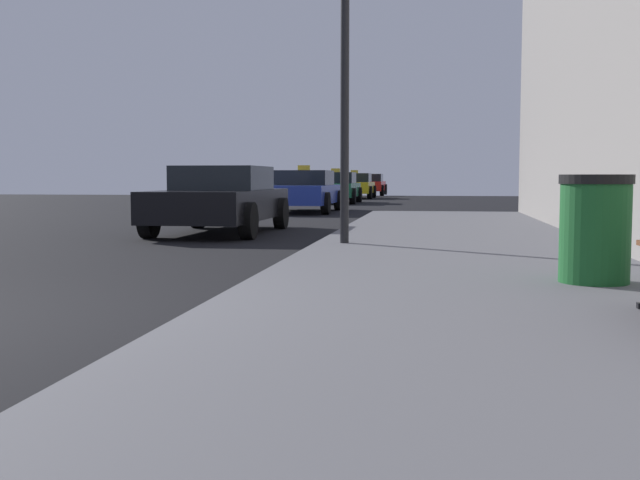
# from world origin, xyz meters

# --- Properties ---
(sidewalk) EXTENTS (4.00, 32.00, 0.15)m
(sidewalk) POSITION_xyz_m (4.00, 0.00, 0.07)
(sidewalk) COLOR #5B5B60
(sidewalk) RESTS_ON ground_plane
(trash_bin) EXTENTS (0.62, 0.62, 0.93)m
(trash_bin) POSITION_xyz_m (5.02, 1.93, 0.62)
(trash_bin) COLOR #195926
(trash_bin) RESTS_ON sidewalk
(street_lamp) EXTENTS (0.36, 0.36, 4.27)m
(street_lamp) POSITION_xyz_m (2.42, 5.63, 3.08)
(street_lamp) COLOR black
(street_lamp) RESTS_ON sidewalk
(car_black) EXTENTS (1.99, 4.41, 1.27)m
(car_black) POSITION_xyz_m (-0.37, 9.27, 0.65)
(car_black) COLOR black
(car_black) RESTS_ON ground_plane
(car_blue) EXTENTS (2.05, 4.59, 1.43)m
(car_blue) POSITION_xyz_m (-0.34, 18.33, 0.65)
(car_blue) COLOR #233899
(car_blue) RESTS_ON ground_plane
(car_green) EXTENTS (1.97, 4.00, 1.43)m
(car_green) POSITION_xyz_m (-0.43, 26.74, 0.65)
(car_green) COLOR #196638
(car_green) RESTS_ON ground_plane
(car_yellow) EXTENTS (2.04, 4.08, 1.43)m
(car_yellow) POSITION_xyz_m (-0.41, 34.18, 0.65)
(car_yellow) COLOR yellow
(car_yellow) RESTS_ON ground_plane
(car_red) EXTENTS (2.00, 4.46, 1.27)m
(car_red) POSITION_xyz_m (-0.26, 41.32, 0.65)
(car_red) COLOR red
(car_red) RESTS_ON ground_plane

